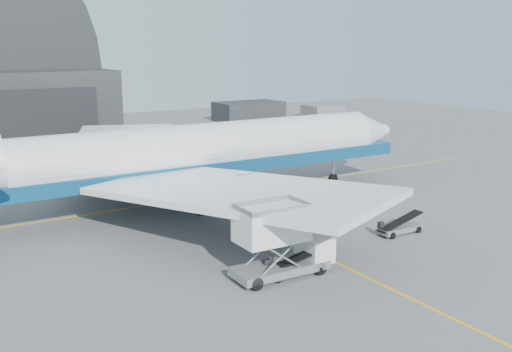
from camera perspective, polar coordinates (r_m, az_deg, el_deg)
ground at (r=43.74m, az=6.35°, el=-7.83°), size 200.00×200.00×0.00m
taxi_lines at (r=53.66m, az=-2.11°, el=-3.84°), size 80.00×42.12×0.02m
distant_bldg_a at (r=122.82m, az=-0.72°, el=5.58°), size 14.00×8.00×4.00m
distant_bldg_b at (r=129.34m, az=6.68°, el=5.85°), size 8.00×6.00×2.80m
airliner at (r=55.79m, az=-6.59°, el=2.24°), size 53.20×51.59×18.67m
catering_truck at (r=38.76m, az=2.35°, el=-6.59°), size 7.22×2.91×4.92m
pushback_tug at (r=48.72m, az=3.12°, el=-4.72°), size 4.61×3.58×1.89m
belt_loader_a at (r=39.67m, az=3.72°, el=-9.14°), size 4.73×2.13×1.77m
belt_loader_b at (r=49.53m, az=14.14°, el=-5.04°), size 4.42×1.57×1.68m
traffic_cone at (r=43.95m, az=5.99°, el=-7.41°), size 0.32×0.32×0.46m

